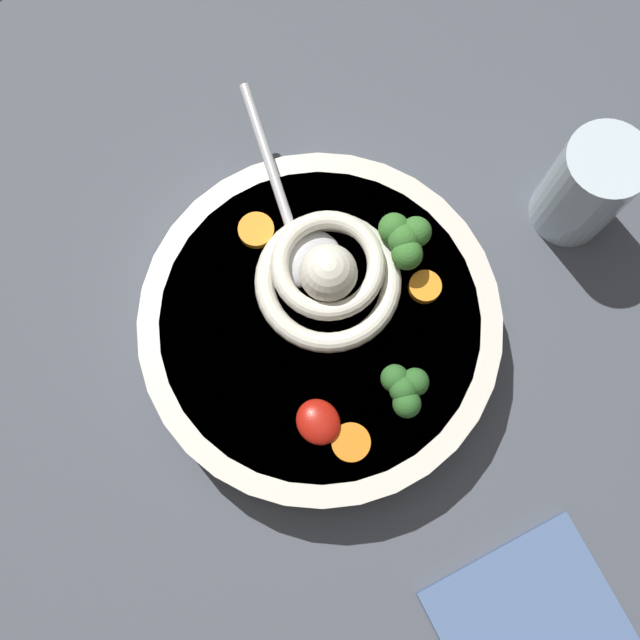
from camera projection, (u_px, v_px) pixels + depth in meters
table_slab at (319, 392)px, 60.37cm from camera, size 90.56×90.56×4.01cm
soup_bowl at (320, 328)px, 56.99cm from camera, size 26.93×26.93×4.98cm
noodle_pile at (328, 275)px, 53.95cm from camera, size 11.89×11.66×4.78cm
soup_spoon at (295, 242)px, 55.31cm from camera, size 17.45×8.25×1.60cm
chili_sauce_dollop at (318, 422)px, 52.07cm from camera, size 3.36×3.02×1.51cm
broccoli_floret_far at (405, 389)px, 51.46cm from camera, size 3.90×3.36×3.09cm
broccoli_floret_center at (405, 239)px, 53.86cm from camera, size 4.47×3.85×3.54cm
carrot_slice_front at (351, 443)px, 52.12cm from camera, size 2.76×2.76×0.69cm
carrot_slice_beside_noodles at (256, 230)px, 56.02cm from camera, size 2.73×2.73×0.68cm
carrot_slice_right at (425, 287)px, 54.88cm from camera, size 2.41×2.41×0.76cm
drinking_glass at (586, 187)px, 57.32cm from camera, size 6.28×6.28×9.81cm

